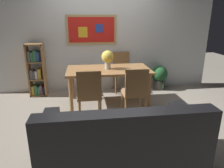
{
  "coord_description": "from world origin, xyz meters",
  "views": [
    {
      "loc": [
        -0.43,
        -3.55,
        1.69
      ],
      "look_at": [
        -0.0,
        -0.38,
        0.65
      ],
      "focal_mm": 33.04,
      "sensor_mm": 36.0,
      "label": 1
    }
  ],
  "objects_px": {
    "bookshelf": "(37,71)",
    "dining_table": "(109,73)",
    "dining_chair_near_left": "(89,92)",
    "dining_chair_far_right": "(121,69)",
    "potted_ivy": "(159,76)",
    "dining_chair_near_right": "(135,89)",
    "flower_vase": "(108,58)",
    "leather_couch": "(122,145)"
  },
  "relations": [
    {
      "from": "dining_chair_far_right",
      "to": "dining_chair_near_left",
      "type": "relative_size",
      "value": 1.0
    },
    {
      "from": "leather_couch",
      "to": "bookshelf",
      "type": "height_order",
      "value": "bookshelf"
    },
    {
      "from": "dining_chair_near_left",
      "to": "bookshelf",
      "type": "height_order",
      "value": "bookshelf"
    },
    {
      "from": "dining_chair_far_right",
      "to": "leather_couch",
      "type": "distance_m",
      "value": 2.73
    },
    {
      "from": "dining_chair_near_left",
      "to": "bookshelf",
      "type": "distance_m",
      "value": 1.81
    },
    {
      "from": "dining_table",
      "to": "flower_vase",
      "type": "height_order",
      "value": "flower_vase"
    },
    {
      "from": "dining_table",
      "to": "dining_chair_far_right",
      "type": "bearing_deg",
      "value": 62.12
    },
    {
      "from": "dining_chair_near_left",
      "to": "leather_couch",
      "type": "distance_m",
      "value": 1.24
    },
    {
      "from": "dining_chair_near_left",
      "to": "bookshelf",
      "type": "xyz_separation_m",
      "value": [
        -1.11,
        1.43,
        0.02
      ]
    },
    {
      "from": "dining_chair_near_right",
      "to": "flower_vase",
      "type": "relative_size",
      "value": 2.53
    },
    {
      "from": "dining_table",
      "to": "bookshelf",
      "type": "distance_m",
      "value": 1.66
    },
    {
      "from": "dining_table",
      "to": "dining_chair_far_right",
      "type": "relative_size",
      "value": 1.78
    },
    {
      "from": "dining_chair_far_right",
      "to": "dining_chair_near_right",
      "type": "bearing_deg",
      "value": -91.34
    },
    {
      "from": "potted_ivy",
      "to": "bookshelf",
      "type": "bearing_deg",
      "value": -179.07
    },
    {
      "from": "bookshelf",
      "to": "potted_ivy",
      "type": "bearing_deg",
      "value": 0.93
    },
    {
      "from": "dining_table",
      "to": "dining_chair_near_right",
      "type": "xyz_separation_m",
      "value": [
        0.36,
        -0.73,
        -0.1
      ]
    },
    {
      "from": "potted_ivy",
      "to": "flower_vase",
      "type": "height_order",
      "value": "flower_vase"
    },
    {
      "from": "dining_table",
      "to": "dining_chair_near_left",
      "type": "distance_m",
      "value": 0.86
    },
    {
      "from": "dining_table",
      "to": "flower_vase",
      "type": "relative_size",
      "value": 4.52
    },
    {
      "from": "dining_chair_near_right",
      "to": "potted_ivy",
      "type": "bearing_deg",
      "value": 56.21
    },
    {
      "from": "dining_table",
      "to": "bookshelf",
      "type": "height_order",
      "value": "bookshelf"
    },
    {
      "from": "dining_table",
      "to": "dining_chair_near_left",
      "type": "relative_size",
      "value": 1.78
    },
    {
      "from": "bookshelf",
      "to": "potted_ivy",
      "type": "distance_m",
      "value": 2.85
    },
    {
      "from": "dining_chair_near_right",
      "to": "bookshelf",
      "type": "xyz_separation_m",
      "value": [
        -1.87,
        1.4,
        0.02
      ]
    },
    {
      "from": "flower_vase",
      "to": "bookshelf",
      "type": "bearing_deg",
      "value": 155.77
    },
    {
      "from": "dining_chair_far_right",
      "to": "potted_ivy",
      "type": "relative_size",
      "value": 1.57
    },
    {
      "from": "dining_chair_far_right",
      "to": "bookshelf",
      "type": "height_order",
      "value": "bookshelf"
    },
    {
      "from": "leather_couch",
      "to": "bookshelf",
      "type": "xyz_separation_m",
      "value": [
        -1.43,
        2.6,
        0.24
      ]
    },
    {
      "from": "dining_chair_near_right",
      "to": "flower_vase",
      "type": "height_order",
      "value": "flower_vase"
    },
    {
      "from": "bookshelf",
      "to": "dining_chair_near_left",
      "type": "bearing_deg",
      "value": -52.24
    },
    {
      "from": "potted_ivy",
      "to": "dining_chair_far_right",
      "type": "bearing_deg",
      "value": 178.37
    },
    {
      "from": "dining_chair_far_right",
      "to": "dining_chair_near_left",
      "type": "height_order",
      "value": "same"
    },
    {
      "from": "dining_chair_near_left",
      "to": "flower_vase",
      "type": "relative_size",
      "value": 2.53
    },
    {
      "from": "potted_ivy",
      "to": "dining_chair_near_left",
      "type": "bearing_deg",
      "value": -139.65
    },
    {
      "from": "dining_chair_near_right",
      "to": "flower_vase",
      "type": "distance_m",
      "value": 0.92
    },
    {
      "from": "bookshelf",
      "to": "dining_table",
      "type": "bearing_deg",
      "value": -24.11
    },
    {
      "from": "dining_table",
      "to": "leather_couch",
      "type": "xyz_separation_m",
      "value": [
        -0.08,
        -1.93,
        -0.33
      ]
    },
    {
      "from": "leather_couch",
      "to": "bookshelf",
      "type": "relative_size",
      "value": 1.56
    },
    {
      "from": "dining_chair_near_right",
      "to": "dining_chair_near_left",
      "type": "distance_m",
      "value": 0.77
    },
    {
      "from": "dining_chair_near_right",
      "to": "potted_ivy",
      "type": "relative_size",
      "value": 1.57
    },
    {
      "from": "dining_chair_far_right",
      "to": "flower_vase",
      "type": "distance_m",
      "value": 0.94
    },
    {
      "from": "dining_chair_far_right",
      "to": "dining_chair_near_left",
      "type": "xyz_separation_m",
      "value": [
        -0.8,
        -1.5,
        0.0
      ]
    }
  ]
}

